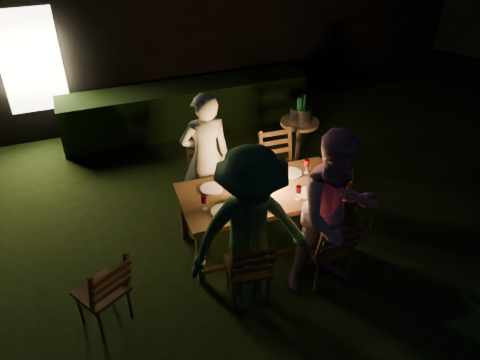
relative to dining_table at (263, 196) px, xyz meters
name	(u,v)px	position (x,y,z in m)	size (l,w,h in m)	color
garden_envelope	(175,2)	(0.47, 5.64, 0.87)	(40.00, 40.00, 3.20)	black
dining_table	(263,196)	(0.00, 0.00, 0.00)	(1.92, 1.00, 0.79)	#54341C
chair_near_left	(248,278)	(-0.48, -0.75, -0.41)	(0.49, 0.52, 0.97)	#54341C
chair_near_right	(326,258)	(0.42, -0.79, -0.40)	(0.46, 0.49, 1.01)	#54341C
chair_far_left	(208,196)	(-0.42, 0.78, -0.42)	(0.46, 0.49, 0.95)	#54341C
chair_far_right	(280,181)	(0.58, 0.75, -0.40)	(0.47, 0.50, 1.02)	#54341C
chair_end	(353,203)	(1.23, -0.04, -0.40)	(0.52, 0.49, 1.01)	#54341C
chair_spare	(105,302)	(-1.91, -0.55, -0.42)	(0.60, 0.61, 0.96)	#54341C
person_house_side	(205,157)	(-0.42, 0.83, 0.14)	(0.62, 0.41, 1.70)	white
person_opp_right	(335,215)	(0.42, -0.83, 0.23)	(0.91, 0.71, 1.87)	#C285A8
person_opp_left	(251,234)	(-0.48, -0.80, 0.22)	(1.21, 0.69, 1.87)	#2E5D33
lantern	(266,176)	(0.05, 0.05, 0.24)	(0.16, 0.16, 0.35)	white
plate_far_left	(211,188)	(-0.54, 0.24, 0.09)	(0.25, 0.25, 0.01)	white
plate_near_left	(223,211)	(-0.56, -0.20, 0.09)	(0.25, 0.25, 0.01)	white
plate_far_right	(292,173)	(0.46, 0.20, 0.09)	(0.25, 0.25, 0.01)	white
plate_near_right	(308,193)	(0.44, -0.23, 0.09)	(0.25, 0.25, 0.01)	white
wineglass_a	(230,176)	(-0.29, 0.29, 0.17)	(0.06, 0.06, 0.18)	#59070F
wineglass_b	(204,203)	(-0.72, -0.10, 0.17)	(0.06, 0.06, 0.18)	#59070F
wineglass_c	(298,193)	(0.29, -0.29, 0.17)	(0.06, 0.06, 0.18)	#59070F
wineglass_d	(307,167)	(0.63, 0.16, 0.17)	(0.06, 0.06, 0.18)	#59070F
wineglass_e	(265,201)	(-0.11, -0.30, 0.17)	(0.06, 0.06, 0.18)	silver
bottle_table	(242,184)	(-0.25, 0.01, 0.22)	(0.07, 0.07, 0.28)	#0F471E
napkin_left	(261,209)	(-0.16, -0.31, 0.08)	(0.18, 0.14, 0.01)	red
napkin_right	(319,196)	(0.54, -0.32, 0.08)	(0.18, 0.14, 0.01)	red
phone	(218,217)	(-0.63, -0.28, 0.08)	(0.14, 0.07, 0.01)	black
side_table	(299,127)	(1.20, 1.45, -0.04)	(0.56, 0.56, 0.76)	#8E6647
ice_bucket	(300,114)	(1.20, 1.45, 0.16)	(0.30, 0.30, 0.22)	#A5A8AD
bottle_bucket_a	(299,113)	(1.15, 1.41, 0.21)	(0.07, 0.07, 0.32)	#0F471E
bottle_bucket_b	(302,110)	(1.25, 1.49, 0.21)	(0.07, 0.07, 0.32)	#0F471E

